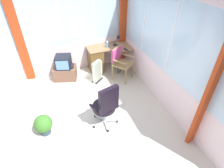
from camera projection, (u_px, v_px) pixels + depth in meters
name	position (u px, v px, depth m)	size (l,w,h in m)	color
ground	(85.00, 123.00, 4.25)	(4.94, 5.60, 0.06)	beige
north_window_panel	(60.00, 29.00, 5.13)	(3.94, 0.07, 2.71)	silver
east_window_panel	(170.00, 54.00, 3.97)	(0.07, 4.60, 2.71)	silver
curtain_north_left	(19.00, 38.00, 4.80)	(0.22, 0.07, 2.61)	#B43C18
curtain_corner	(123.00, 24.00, 5.60)	(0.22, 0.07, 2.61)	#B43C18
curtain_east_far	(210.00, 92.00, 3.04)	(0.22, 0.07, 2.61)	#B43C18
desk	(98.00, 58.00, 5.73)	(1.29, 0.75, 0.76)	#936A48
desk_lamp	(118.00, 39.00, 5.55)	(0.23, 0.20, 0.32)	black
tv_remote	(126.00, 49.00, 5.44)	(0.04, 0.15, 0.02)	black
spray_bottle	(107.00, 44.00, 5.52)	(0.06, 0.06, 0.22)	#3BA7DD
wooden_armchair	(119.00, 59.00, 5.27)	(0.67, 0.67, 0.97)	olive
office_chair	(106.00, 104.00, 3.79)	(0.63, 0.56, 1.10)	#B7B7BF
tv_on_stand	(65.00, 69.00, 5.39)	(0.74, 0.61, 0.75)	brown
space_heater	(97.00, 71.00, 5.32)	(0.39, 0.35, 0.65)	silver
potted_plant	(43.00, 124.00, 3.83)	(0.38, 0.38, 0.47)	#354551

